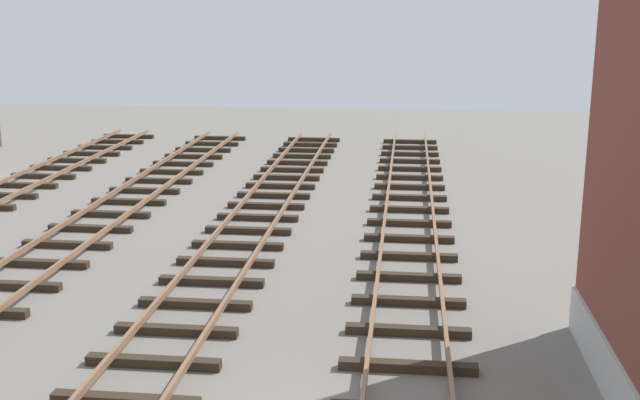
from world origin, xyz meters
The scene contains 0 objects.
Camera 1 is at (0.68, -9.92, 6.41)m, focal length 44.34 mm.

